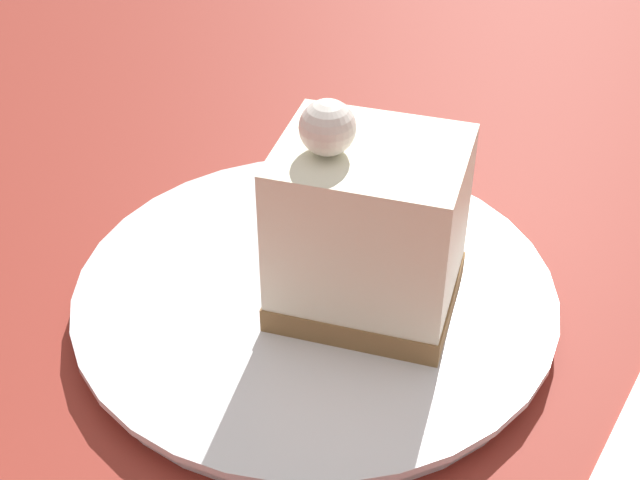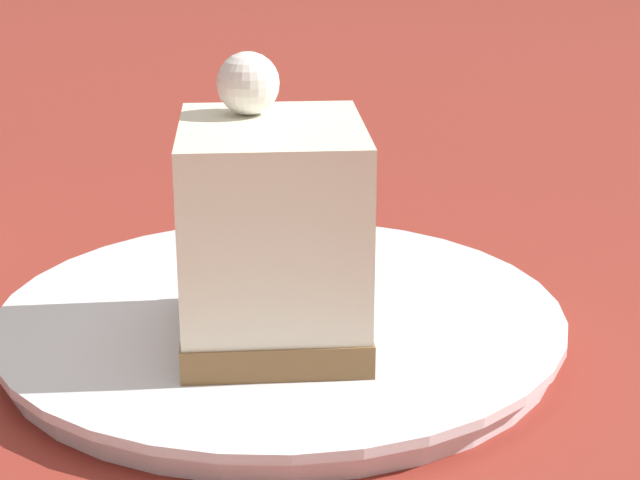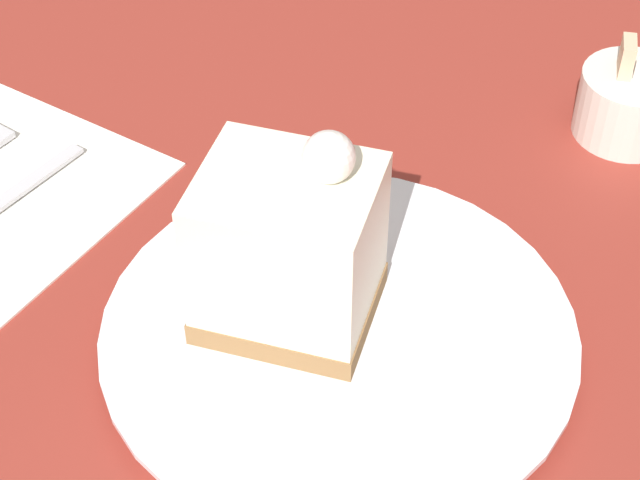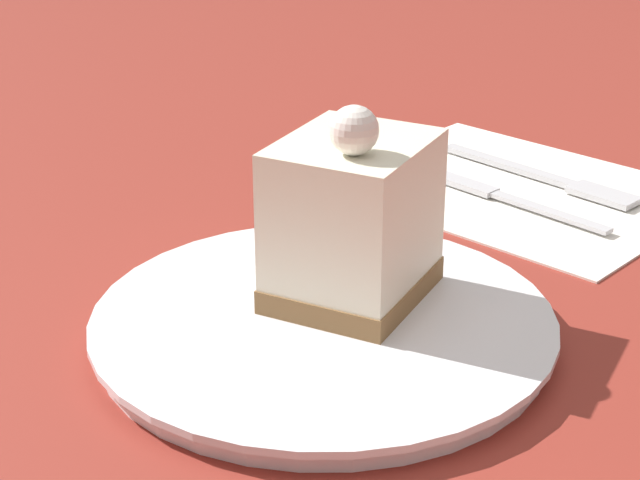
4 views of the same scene
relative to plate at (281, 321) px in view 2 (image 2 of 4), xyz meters
The scene contains 3 objects.
ground_plane 0.04m from the plate, 107.95° to the left, with size 4.00×4.00×0.00m, color maroon.
plate is the anchor object (origin of this frame).
cake_slice 0.06m from the plate, behind, with size 0.10×0.09×0.11m.
Camera 2 is at (-0.40, -0.11, 0.19)m, focal length 60.00 mm.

